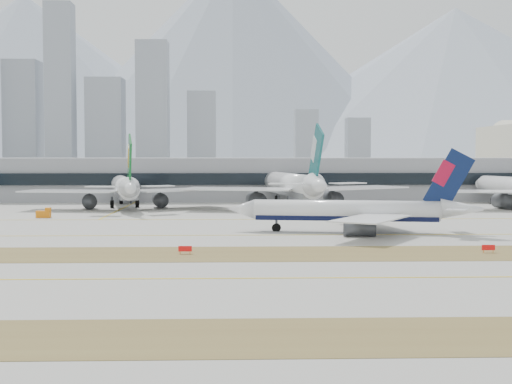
{
  "coord_description": "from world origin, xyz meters",
  "views": [
    {
      "loc": [
        2.76,
        -147.38,
        16.17
      ],
      "look_at": [
        7.81,
        18.0,
        7.5
      ],
      "focal_mm": 50.0,
      "sensor_mm": 36.0,
      "label": 1
    }
  ],
  "objects_px": {
    "widebody_eva": "(125,189)",
    "terminal": "(227,178)",
    "taxiing_airliner": "(355,212)",
    "widebody_cathay": "(293,186)"
  },
  "relations": [
    {
      "from": "terminal",
      "to": "widebody_cathay",
      "type": "bearing_deg",
      "value": -66.52
    },
    {
      "from": "widebody_eva",
      "to": "taxiing_airliner",
      "type": "bearing_deg",
      "value": -152.44
    },
    {
      "from": "terminal",
      "to": "widebody_eva",
      "type": "bearing_deg",
      "value": -123.83
    },
    {
      "from": "widebody_cathay",
      "to": "terminal",
      "type": "height_order",
      "value": "widebody_cathay"
    },
    {
      "from": "taxiing_airliner",
      "to": "terminal",
      "type": "height_order",
      "value": "taxiing_airliner"
    },
    {
      "from": "taxiing_airliner",
      "to": "widebody_cathay",
      "type": "height_order",
      "value": "widebody_cathay"
    },
    {
      "from": "widebody_eva",
      "to": "widebody_cathay",
      "type": "xyz_separation_m",
      "value": [
        51.13,
        -2.03,
        0.72
      ]
    },
    {
      "from": "taxiing_airliner",
      "to": "widebody_eva",
      "type": "height_order",
      "value": "widebody_eva"
    },
    {
      "from": "taxiing_airliner",
      "to": "widebody_eva",
      "type": "bearing_deg",
      "value": -40.53
    },
    {
      "from": "widebody_eva",
      "to": "terminal",
      "type": "height_order",
      "value": "widebody_eva"
    }
  ]
}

